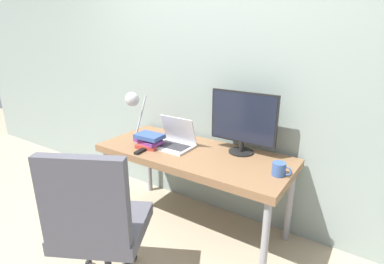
{
  "coord_description": "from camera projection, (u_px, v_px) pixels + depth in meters",
  "views": [
    {
      "loc": [
        1.24,
        -1.56,
        1.65
      ],
      "look_at": [
        0.01,
        0.3,
        0.9
      ],
      "focal_mm": 28.0,
      "sensor_mm": 36.0,
      "label": 1
    }
  ],
  "objects": [
    {
      "name": "ground_plane",
      "position": [
        170.0,
        247.0,
        2.41
      ],
      "size": [
        12.0,
        12.0,
        0.0
      ],
      "primitive_type": "plane",
      "color": "tan"
    },
    {
      "name": "wall_back",
      "position": [
        219.0,
        74.0,
        2.58
      ],
      "size": [
        8.0,
        0.05,
        2.6
      ],
      "color": "gray",
      "rests_on": "ground_plane"
    },
    {
      "name": "desk",
      "position": [
        193.0,
        159.0,
        2.47
      ],
      "size": [
        1.61,
        0.67,
        0.72
      ],
      "color": "brown",
      "rests_on": "ground_plane"
    },
    {
      "name": "laptop",
      "position": [
        175.0,
        141.0,
        2.54
      ],
      "size": [
        0.32,
        0.25,
        0.26
      ],
      "color": "silver",
      "rests_on": "desk"
    },
    {
      "name": "monitor",
      "position": [
        243.0,
        121.0,
        2.35
      ],
      "size": [
        0.55,
        0.2,
        0.5
      ],
      "color": "black",
      "rests_on": "desk"
    },
    {
      "name": "desk_lamp",
      "position": [
        134.0,
        104.0,
        2.57
      ],
      "size": [
        0.12,
        0.29,
        0.45
      ],
      "color": "#4C4C51",
      "rests_on": "desk"
    },
    {
      "name": "office_chair",
      "position": [
        97.0,
        220.0,
        1.77
      ],
      "size": [
        0.68,
        0.67,
        1.05
      ],
      "color": "black",
      "rests_on": "ground_plane"
    },
    {
      "name": "book_stack",
      "position": [
        149.0,
        140.0,
        2.54
      ],
      "size": [
        0.27,
        0.2,
        0.11
      ],
      "color": "#B2382D",
      "rests_on": "desk"
    },
    {
      "name": "tv_remote",
      "position": [
        142.0,
        150.0,
        2.45
      ],
      "size": [
        0.05,
        0.18,
        0.02
      ],
      "color": "black",
      "rests_on": "desk"
    },
    {
      "name": "mug",
      "position": [
        279.0,
        169.0,
        2.03
      ],
      "size": [
        0.13,
        0.09,
        0.09
      ],
      "color": "#385693",
      "rests_on": "desk"
    }
  ]
}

